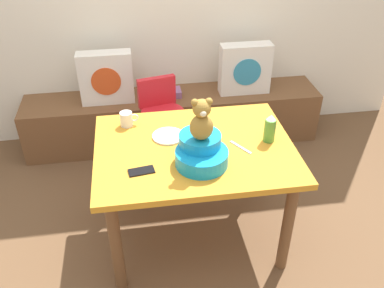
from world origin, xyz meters
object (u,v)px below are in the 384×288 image
at_px(highchair, 162,116).
at_px(cell_phone, 141,171).
at_px(coffee_mug, 127,119).
at_px(dining_table, 194,161).
at_px(pillow_floral_left, 106,78).
at_px(book_stack, 169,93).
at_px(ketchup_bottle, 270,129).
at_px(pillow_floral_right, 245,69).
at_px(dinner_plate_near, 168,136).
at_px(teddy_bear, 202,120).
at_px(infant_seat_teal, 201,152).

height_order(highchair, cell_phone, highchair).
bearing_deg(coffee_mug, dining_table, -37.78).
bearing_deg(pillow_floral_left, book_stack, 2.29).
bearing_deg(book_stack, ketchup_bottle, -67.96).
distance_m(book_stack, coffee_mug, 1.01).
relative_size(pillow_floral_right, ketchup_bottle, 2.38).
height_order(ketchup_bottle, dinner_plate_near, ketchup_bottle).
height_order(book_stack, ketchup_bottle, ketchup_bottle).
bearing_deg(highchair, teddy_bear, -81.19).
relative_size(pillow_floral_left, highchair, 0.56).
bearing_deg(infant_seat_teal, teddy_bear, -90.00).
height_order(pillow_floral_right, teddy_bear, teddy_bear).
distance_m(ketchup_bottle, cell_phone, 0.82).
distance_m(book_stack, cell_phone, 1.46).
height_order(infant_seat_teal, teddy_bear, teddy_bear).
height_order(teddy_bear, cell_phone, teddy_bear).
xyz_separation_m(infant_seat_teal, teddy_bear, (0.00, -0.00, 0.21)).
relative_size(pillow_floral_right, cell_phone, 3.06).
bearing_deg(cell_phone, pillow_floral_left, 0.91).
relative_size(pillow_floral_left, dining_table, 0.37).
height_order(pillow_floral_left, dining_table, pillow_floral_left).
relative_size(pillow_floral_left, book_stack, 2.20).
xyz_separation_m(pillow_floral_left, pillow_floral_right, (1.18, 0.00, 0.00)).
bearing_deg(highchair, cell_phone, -101.60).
height_order(pillow_floral_left, teddy_bear, teddy_bear).
xyz_separation_m(infant_seat_teal, cell_phone, (-0.34, -0.04, -0.07)).
bearing_deg(ketchup_bottle, teddy_bear, -161.00).
relative_size(dining_table, cell_phone, 8.33).
height_order(pillow_floral_left, pillow_floral_right, same).
relative_size(book_stack, coffee_mug, 1.67).
relative_size(pillow_floral_right, dining_table, 0.37).
distance_m(teddy_bear, ketchup_bottle, 0.51).
relative_size(ketchup_bottle, coffee_mug, 1.54).
distance_m(dinner_plate_near, cell_phone, 0.38).
xyz_separation_m(pillow_floral_right, teddy_bear, (-0.62, -1.34, 0.34)).
xyz_separation_m(book_stack, coffee_mug, (-0.37, -0.90, 0.30)).
height_order(teddy_bear, ketchup_bottle, teddy_bear).
xyz_separation_m(dinner_plate_near, cell_phone, (-0.18, -0.33, -0.00)).
relative_size(pillow_floral_right, teddy_bear, 1.76).
relative_size(teddy_bear, coffee_mug, 2.08).
bearing_deg(book_stack, dinner_plate_near, -96.19).
bearing_deg(highchair, dinner_plate_near, -91.26).
height_order(coffee_mug, cell_phone, coffee_mug).
xyz_separation_m(teddy_bear, ketchup_bottle, (0.45, 0.15, -0.19)).
relative_size(teddy_bear, ketchup_bottle, 1.35).
bearing_deg(pillow_floral_left, ketchup_bottle, -49.59).
bearing_deg(teddy_bear, ketchup_bottle, 19.00).
relative_size(highchair, teddy_bear, 3.16).
xyz_separation_m(dining_table, dinner_plate_near, (-0.15, 0.13, 0.11)).
xyz_separation_m(pillow_floral_right, ketchup_bottle, (-0.17, -1.19, 0.15)).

